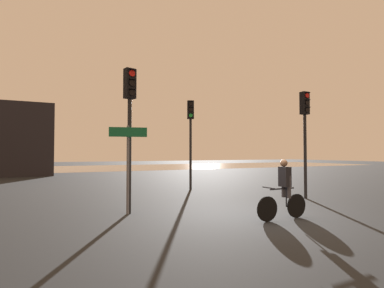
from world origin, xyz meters
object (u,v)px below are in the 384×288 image
at_px(traffic_light_center, 191,128).
at_px(traffic_light_near_left, 130,112).
at_px(traffic_light_near_right, 305,124).
at_px(cyclist, 284,189).
at_px(direction_sign_post, 128,156).

bearing_deg(traffic_light_center, traffic_light_near_left, 67.98).
relative_size(traffic_light_near_right, traffic_light_near_left, 0.98).
bearing_deg(traffic_light_near_right, traffic_light_center, -58.60).
xyz_separation_m(traffic_light_center, cyclist, (-0.53, -7.05, -2.23)).
xyz_separation_m(traffic_light_near_right, cyclist, (-3.43, -2.51, -2.14)).
height_order(traffic_light_center, traffic_light_near_left, traffic_light_center).
bearing_deg(cyclist, traffic_light_near_right, -55.70).
height_order(traffic_light_near_right, traffic_light_near_left, traffic_light_near_left).
distance_m(traffic_light_near_right, direction_sign_post, 7.20).
distance_m(traffic_light_center, traffic_light_near_left, 6.06).
bearing_deg(direction_sign_post, traffic_light_near_left, -110.92).
bearing_deg(cyclist, traffic_light_near_left, 52.18).
bearing_deg(direction_sign_post, cyclist, 158.75).
xyz_separation_m(traffic_light_center, direction_sign_post, (-4.19, -4.55, -1.35)).
relative_size(direction_sign_post, cyclist, 1.52).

